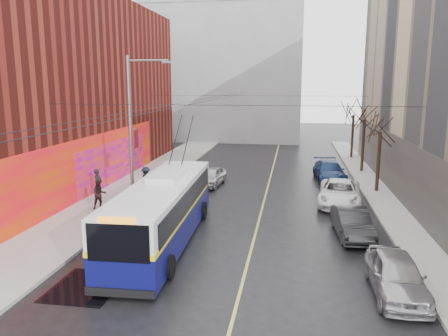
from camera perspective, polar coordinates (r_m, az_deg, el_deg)
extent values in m
plane|color=black|center=(16.60, -3.25, -15.56)|extent=(140.00, 140.00, 0.00)
cube|color=gray|center=(29.70, -13.47, -3.61)|extent=(4.00, 60.00, 0.15)
cube|color=gray|center=(28.09, 20.67, -4.87)|extent=(2.00, 60.00, 0.15)
cube|color=#BFB74C|center=(29.50, 5.44, -3.60)|extent=(0.12, 50.00, 0.01)
cube|color=#5C1712|center=(34.39, -25.27, 9.28)|extent=(12.00, 36.00, 14.00)
cube|color=#E04704|center=(28.35, -18.85, -0.61)|extent=(0.08, 28.00, 4.00)
cube|color=#A40596|center=(33.72, -14.02, 0.74)|extent=(0.06, 12.00, 3.20)
cube|color=#4C4742|center=(29.77, 22.00, -0.29)|extent=(0.06, 36.00, 4.00)
cube|color=gray|center=(60.23, 0.29, 12.52)|extent=(20.00, 12.00, 18.00)
cylinder|color=slate|center=(26.45, -12.14, 4.43)|extent=(0.20, 0.20, 9.00)
cube|color=#570C11|center=(26.36, -11.40, 3.78)|extent=(0.04, 0.60, 1.10)
cylinder|color=slate|center=(25.91, -9.97, 13.68)|extent=(2.40, 0.10, 0.10)
cube|color=slate|center=(25.57, -7.57, 13.56)|extent=(0.50, 0.22, 0.12)
cylinder|color=black|center=(30.35, -4.36, 8.68)|extent=(0.02, 60.00, 0.02)
cylinder|color=black|center=(30.13, -2.49, 8.68)|extent=(0.02, 60.00, 0.02)
cylinder|color=black|center=(20.77, 0.12, 8.20)|extent=(18.00, 0.02, 0.02)
cylinder|color=black|center=(36.65, 4.09, 9.39)|extent=(18.00, 0.02, 0.02)
cylinder|color=black|center=(31.48, 19.51, 0.65)|extent=(0.24, 0.24, 4.20)
cylinder|color=black|center=(38.28, 17.69, 2.72)|extent=(0.24, 0.24, 4.48)
cylinder|color=black|center=(45.17, 16.41, 3.91)|extent=(0.24, 0.24, 4.37)
cube|color=black|center=(17.55, -17.57, -14.53)|extent=(2.44, 2.92, 0.01)
ellipsoid|color=slate|center=(23.05, -3.05, 10.77)|extent=(0.44, 0.20, 0.12)
ellipsoid|color=slate|center=(25.10, -0.15, 11.02)|extent=(0.44, 0.20, 0.12)
ellipsoid|color=slate|center=(27.72, -4.84, 10.79)|extent=(0.44, 0.20, 0.12)
cube|color=#090A47|center=(20.92, -7.94, -7.22)|extent=(2.91, 11.62, 1.44)
cube|color=silver|center=(20.54, -8.04, -3.65)|extent=(2.91, 11.62, 1.25)
cube|color=yellow|center=(20.71, -7.99, -5.32)|extent=(2.95, 11.66, 0.21)
cube|color=black|center=(15.34, -13.69, -9.55)|extent=(2.21, 0.12, 1.35)
cube|color=black|center=(26.05, -4.74, -0.77)|extent=(2.21, 0.12, 1.15)
cube|color=black|center=(20.93, -11.40, -3.76)|extent=(0.41, 10.58, 0.96)
cube|color=black|center=(20.28, -4.56, -4.05)|extent=(0.41, 10.58, 0.96)
cube|color=silver|center=(21.27, -7.43, -0.99)|extent=(1.45, 2.93, 0.29)
cube|color=black|center=(16.01, -13.44, -15.58)|extent=(2.50, 0.20, 0.29)
cylinder|color=black|center=(18.05, -15.05, -12.01)|extent=(0.32, 0.97, 0.96)
cylinder|color=black|center=(17.30, -7.15, -12.73)|extent=(0.32, 0.97, 0.96)
cylinder|color=black|center=(24.91, -8.42, -5.28)|extent=(0.32, 0.97, 0.96)
cylinder|color=black|center=(24.38, -2.72, -5.54)|extent=(0.32, 0.97, 0.96)
cylinder|color=black|center=(24.35, -6.30, 3.88)|extent=(0.18, 3.34, 2.36)
cylinder|color=black|center=(24.20, -4.75, 3.86)|extent=(0.18, 3.34, 2.36)
imported|color=#A9A9AE|center=(17.06, 21.60, -12.87)|extent=(1.79, 4.35, 1.47)
imported|color=#242527|center=(22.40, 16.40, -6.91)|extent=(1.84, 4.36, 1.40)
imported|color=white|center=(28.01, 14.86, -3.15)|extent=(3.04, 5.61, 1.49)
imported|color=navy|center=(34.66, 13.60, -0.41)|extent=(2.56, 5.29, 1.49)
imported|color=#B0B1B5|center=(32.20, -1.76, -1.07)|extent=(2.06, 4.15, 1.36)
imported|color=black|center=(28.90, -16.12, -2.03)|extent=(0.52, 0.74, 1.93)
imported|color=black|center=(26.65, -15.95, -3.34)|extent=(1.06, 1.03, 1.72)
imported|color=black|center=(29.87, -10.15, -1.51)|extent=(1.14, 1.32, 1.77)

